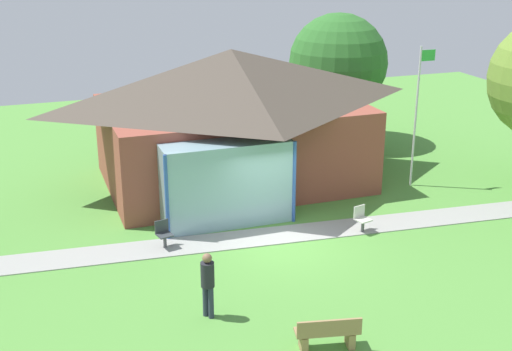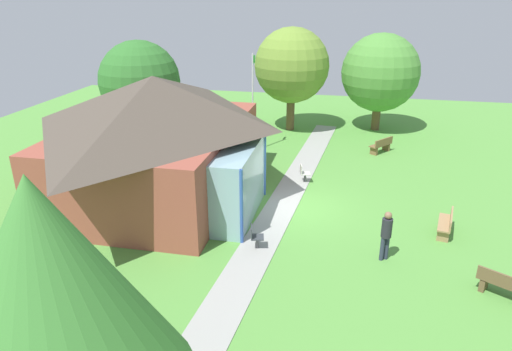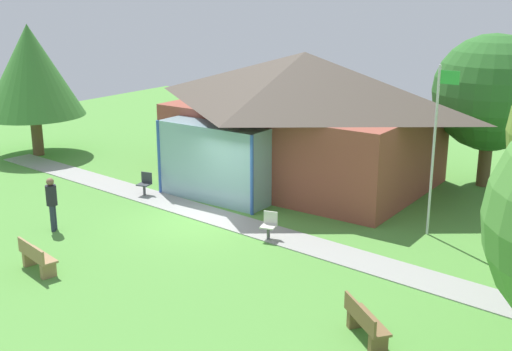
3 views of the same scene
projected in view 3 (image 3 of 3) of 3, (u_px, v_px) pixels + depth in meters
The scene contains 11 objects.
ground_plane at pixel (202, 222), 21.38m from camera, with size 44.00×44.00×0.00m, color #54933D.
pavilion at pixel (300, 116), 25.14m from camera, with size 10.42×8.31×5.10m.
footpath at pixel (214, 216), 21.87m from camera, with size 24.85×1.30×0.03m, color #999993.
flagpole at pixel (435, 143), 19.51m from camera, with size 0.64×0.08×5.29m.
bench_front_center at pixel (37, 258), 17.55m from camera, with size 1.56×0.74×0.84m.
bench_lawn_far_right at pixel (365, 323), 14.15m from camera, with size 1.45×1.28×0.84m.
patio_chair_lawn_spare at pixel (269, 226), 19.81m from camera, with size 0.54×0.54×0.86m.
patio_chair_west at pixel (145, 185), 24.01m from camera, with size 0.52×0.52×0.86m.
visitor_strolling_lawn at pixel (52, 200), 20.37m from camera, with size 0.34×0.34×1.74m.
tree_behind_pavilion_right at pixel (492, 93), 24.34m from camera, with size 4.40×4.40×5.85m.
tree_west_hedge at pixel (31, 71), 28.89m from camera, with size 4.53×4.53×5.92m.
Camera 3 is at (13.03, -15.41, 7.46)m, focal length 45.43 mm.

